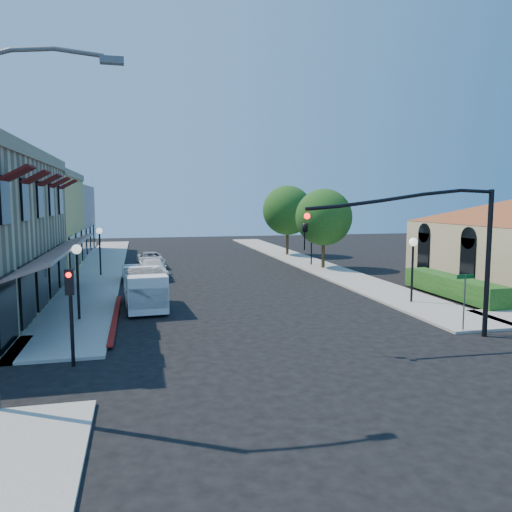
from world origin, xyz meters
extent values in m
plane|color=black|center=(0.00, 0.00, 0.00)|extent=(120.00, 120.00, 0.00)
cube|color=gray|center=(-8.75, 27.00, 0.06)|extent=(3.50, 50.00, 0.12)
cube|color=gray|center=(8.75, 27.00, 0.06)|extent=(3.50, 50.00, 0.12)
cube|color=maroon|center=(-6.90, 8.00, 0.00)|extent=(0.25, 10.00, 0.06)
cube|color=tan|center=(-10.65, 11.00, 7.80)|extent=(0.50, 18.20, 0.60)
cube|color=#561416|center=(-9.60, 11.00, 3.05)|extent=(1.75, 17.00, 0.67)
cube|color=#531110|center=(-9.95, 4.00, 6.55)|extent=(1.02, 1.50, 0.60)
cube|color=#531110|center=(-9.95, 7.40, 6.55)|extent=(1.02, 1.50, 0.60)
cube|color=#531110|center=(-9.95, 10.80, 6.55)|extent=(1.02, 1.50, 0.60)
cube|color=#531110|center=(-9.95, 14.20, 6.55)|extent=(1.02, 1.50, 0.60)
cube|color=#531110|center=(-9.95, 17.60, 6.55)|extent=(1.02, 1.50, 0.60)
cube|color=black|center=(-10.45, 3.50, 1.60)|extent=(0.12, 2.60, 2.60)
cube|color=black|center=(-10.45, 6.90, 1.60)|extent=(0.12, 2.60, 2.60)
cube|color=black|center=(-10.45, 10.30, 1.60)|extent=(0.12, 2.60, 2.60)
cube|color=black|center=(-10.45, 13.70, 1.60)|extent=(0.12, 2.60, 2.60)
cube|color=black|center=(-10.45, 17.10, 1.60)|extent=(0.12, 2.60, 2.60)
cube|color=#D9C361|center=(-15.50, 26.00, 3.80)|extent=(10.00, 12.00, 7.60)
cube|color=#C19692|center=(-15.50, 38.00, 3.50)|extent=(10.00, 12.00, 7.00)
cube|color=black|center=(14.45, 11.50, 1.80)|extent=(0.12, 1.40, 2.80)
cube|color=black|center=(14.45, 16.50, 1.80)|extent=(0.12, 1.40, 2.80)
cube|color=#174D16|center=(11.70, 9.00, 0.00)|extent=(1.40, 8.00, 1.10)
cylinder|color=#382816|center=(8.80, 22.00, 1.05)|extent=(0.28, 0.28, 2.10)
sphere|color=#174D16|center=(8.80, 22.00, 4.20)|extent=(4.56, 4.56, 4.56)
cylinder|color=#382816|center=(8.80, 32.00, 1.14)|extent=(0.28, 0.28, 2.27)
sphere|color=#174D16|center=(8.80, 32.00, 4.55)|extent=(4.94, 4.94, 4.94)
cylinder|color=black|center=(8.00, 1.50, 3.00)|extent=(0.20, 0.20, 6.00)
cylinder|color=black|center=(4.10, 1.50, 5.60)|extent=(7.80, 0.14, 0.14)
imported|color=black|center=(0.20, 1.50, 4.70)|extent=(0.20, 0.16, 1.00)
sphere|color=#FF0C0C|center=(0.20, 1.32, 5.00)|extent=(0.22, 0.22, 0.22)
cylinder|color=black|center=(-8.00, 1.50, 1.50)|extent=(0.12, 0.12, 3.00)
cube|color=black|center=(-8.00, 1.35, 2.90)|extent=(0.28, 0.22, 0.85)
sphere|color=#FF0C0C|center=(-8.00, 1.23, 3.15)|extent=(0.18, 0.18, 0.18)
cylinder|color=#595B5E|center=(-8.00, -2.00, 9.25)|extent=(3.00, 0.12, 0.12)
cube|color=#595B5E|center=(-6.30, -2.00, 9.15)|extent=(0.60, 0.25, 0.18)
cylinder|color=#595B5E|center=(7.50, 2.20, 1.25)|extent=(0.06, 0.06, 2.50)
cube|color=#0C591E|center=(7.50, 2.20, 2.40)|extent=(0.80, 0.04, 0.18)
cylinder|color=black|center=(-8.50, 8.00, 1.60)|extent=(0.12, 0.12, 3.20)
sphere|color=white|center=(-8.50, 8.00, 3.35)|extent=(0.44, 0.44, 0.44)
cylinder|color=black|center=(-8.50, 22.00, 1.60)|extent=(0.12, 0.12, 3.20)
sphere|color=white|center=(-8.50, 22.00, 3.35)|extent=(0.44, 0.44, 0.44)
cylinder|color=black|center=(8.50, 8.00, 1.60)|extent=(0.12, 0.12, 3.20)
sphere|color=white|center=(8.50, 8.00, 3.35)|extent=(0.44, 0.44, 0.44)
cylinder|color=black|center=(8.50, 24.00, 1.60)|extent=(0.12, 0.12, 3.20)
sphere|color=white|center=(8.50, 24.00, 3.35)|extent=(0.44, 0.44, 0.44)
cube|color=white|center=(-5.50, 9.99, 1.05)|extent=(2.20, 4.52, 1.80)
cube|color=white|center=(-5.37, 8.09, 0.95)|extent=(1.89, 0.73, 1.00)
cube|color=black|center=(-5.39, 8.44, 1.45)|extent=(1.70, 0.22, 0.90)
cube|color=black|center=(-5.52, 10.29, 1.50)|extent=(2.10, 2.73, 0.90)
cylinder|color=black|center=(-6.24, 8.43, 0.33)|extent=(0.30, 0.68, 0.66)
cylinder|color=black|center=(-6.45, 11.43, 0.33)|extent=(0.30, 0.68, 0.66)
cylinder|color=black|center=(-4.55, 8.55, 0.33)|extent=(0.30, 0.68, 0.66)
cylinder|color=black|center=(-4.76, 11.55, 0.33)|extent=(0.30, 0.68, 0.66)
imported|color=black|center=(-5.79, 12.00, 0.57)|extent=(1.56, 3.43, 1.14)
imported|color=#B5B8BA|center=(-6.20, 19.00, 0.57)|extent=(1.55, 3.58, 1.15)
imported|color=silver|center=(-4.80, 20.00, 0.69)|extent=(2.09, 4.80, 1.37)
imported|color=#BBBEC1|center=(-4.80, 26.00, 0.64)|extent=(2.43, 4.76, 1.29)
camera|label=1|loc=(-5.76, -15.80, 5.58)|focal=35.00mm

